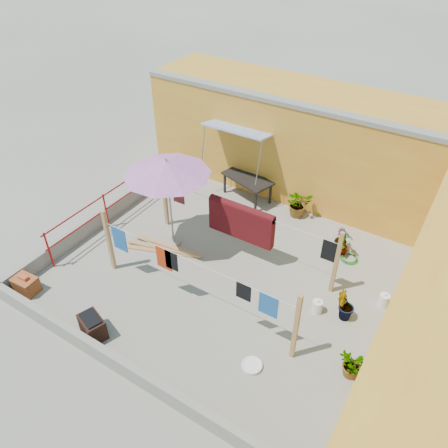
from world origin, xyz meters
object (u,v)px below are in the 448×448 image
Objects in this scene: patio_umbrella at (167,168)px; brick_stack at (26,285)px; water_jug_b at (384,300)px; green_hose at (349,258)px; white_basin at (252,365)px; water_jug_a at (317,307)px; outdoor_table at (247,179)px; plant_back_a at (298,203)px; brazier at (93,326)px.

patio_umbrella reaches higher than brick_stack.
water_jug_b reaches higher than green_hose.
white_basin is at bearing -97.74° from green_hose.
white_basin is (3.74, -2.27, -2.32)m from patio_umbrella.
patio_umbrella is at bearing 177.26° from water_jug_a.
brick_stack is 1.35× the size of white_basin.
patio_umbrella is 3.50m from outdoor_table.
water_jug_b is at bearing -34.57° from plant_back_a.
green_hose is at bearing 24.11° from patio_umbrella.
brick_stack is at bearing 178.08° from brazier.
brazier is 1.62× the size of white_basin.
patio_umbrella is at bearing 148.74° from white_basin.
green_hose is (0.03, 2.13, -0.13)m from water_jug_a.
patio_umbrella reaches higher than outdoor_table.
patio_umbrella is 4.81m from water_jug_a.
brazier is at bearing -82.79° from patio_umbrella.
patio_umbrella is at bearing -101.14° from outdoor_table.
outdoor_table reaches higher than brazier.
green_hose is (3.88, 5.32, -0.24)m from brazier.
water_jug_a is 3.77m from plant_back_a.
water_jug_a is at bearing 26.77° from brick_stack.
outdoor_table reaches higher than green_hose.
brick_stack is 8.47m from water_jug_b.
outdoor_table is 6.81m from brick_stack.
outdoor_table reaches higher than water_jug_a.
brick_stack is at bearing -150.88° from water_jug_b.
brazier reaches higher than brick_stack.
water_jug_b is (5.08, 4.20, -0.10)m from brazier.
water_jug_a is at bearing -90.84° from green_hose.
water_jug_a is (3.85, 3.19, -0.10)m from brazier.
brazier is (0.43, -3.39, -2.09)m from patio_umbrella.
patio_umbrella is 4.82× the size of brick_stack.
green_hose is at bearing -16.16° from outdoor_table.
plant_back_a is at bearing 56.35° from brick_stack.
brick_stack is 1.57× the size of water_jug_a.
patio_umbrella reaches higher than green_hose.
brick_stack is 0.71× the size of plant_back_a.
brazier is at bearing -140.36° from water_jug_a.
water_jug_a is (4.28, -0.20, -2.19)m from patio_umbrella.
plant_back_a is (2.32, 3.01, -1.94)m from patio_umbrella.
outdoor_table is 6.41m from brazier.
outdoor_table is at bearing 120.81° from white_basin.
water_jug_b is (1.23, 1.01, -0.00)m from water_jug_a.
water_jug_a is at bearing 39.64° from brazier.
white_basin is (3.15, -5.28, -0.63)m from outdoor_table.
plant_back_a is at bearing 105.06° from white_basin.
plant_back_a reaches higher than green_hose.
water_jug_b is at bearing -24.09° from outdoor_table.
brazier is 0.84× the size of plant_back_a.
white_basin is at bearing -59.19° from outdoor_table.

